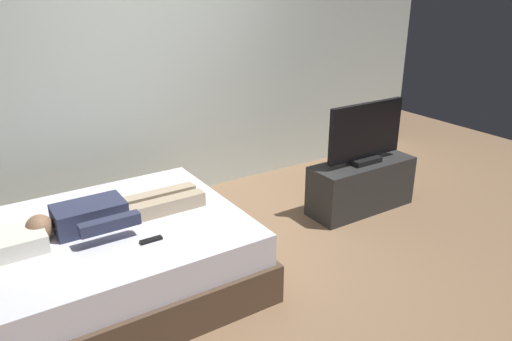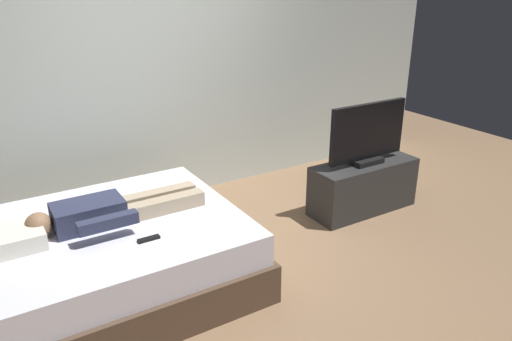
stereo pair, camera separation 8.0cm
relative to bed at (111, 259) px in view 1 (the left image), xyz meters
The scene contains 8 objects.
ground_plane 0.99m from the bed, 14.80° to the right, with size 10.00×10.00×0.00m, color #8C6B4C.
back_wall 2.23m from the bed, 46.68° to the left, with size 6.40×0.10×2.80m, color silver.
bed is the anchor object (origin of this frame).
pillow 0.73m from the bed, behind, with size 0.48×0.34×0.12m, color silver.
person 0.36m from the bed, 44.71° to the left, with size 1.26×0.46×0.18m.
remote 0.51m from the bed, 64.43° to the right, with size 0.15×0.04×0.02m, color black.
tv_stand 2.52m from the bed, ahead, with size 1.10×0.40×0.50m, color #2D2D2D.
tv 2.57m from the bed, ahead, with size 0.88×0.20×0.59m.
Camera 1 is at (-1.71, -2.92, 2.18)m, focal length 34.45 mm.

